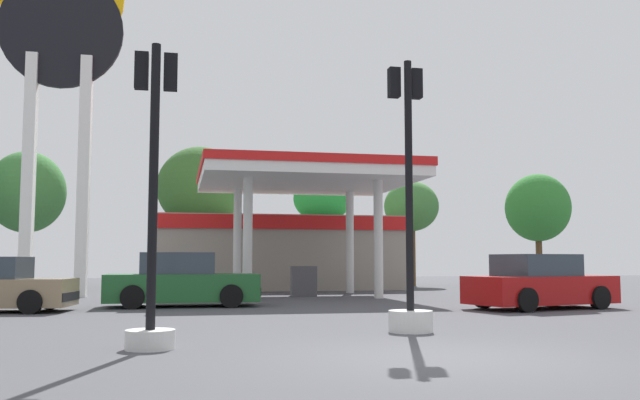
{
  "coord_description": "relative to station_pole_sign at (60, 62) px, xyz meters",
  "views": [
    {
      "loc": [
        -3.54,
        -8.81,
        1.31
      ],
      "look_at": [
        0.98,
        12.9,
        3.27
      ],
      "focal_mm": 38.41,
      "sensor_mm": 36.0,
      "label": 1
    }
  ],
  "objects": [
    {
      "name": "tree_1",
      "position": [
        -2.86,
        9.17,
        -3.97
      ],
      "size": [
        3.65,
        3.65,
        6.57
      ],
      "color": "brown",
      "rests_on": "ground"
    },
    {
      "name": "tree_5",
      "position": [
        23.96,
        8.89,
        -4.32
      ],
      "size": [
        3.58,
        3.58,
        6.12
      ],
      "color": "brown",
      "rests_on": "ground"
    },
    {
      "name": "traffic_signal_2",
      "position": [
        3.94,
        -15.25,
        -6.86
      ],
      "size": [
        0.73,
        0.73,
        4.62
      ],
      "color": "silver",
      "rests_on": "ground"
    },
    {
      "name": "station_pole_sign",
      "position": [
        0.0,
        0.0,
        0.0
      ],
      "size": [
        4.39,
        0.56,
        13.27
      ],
      "color": "white",
      "rests_on": "ground"
    },
    {
      "name": "tree_4",
      "position": [
        16.31,
        8.21,
        -4.45
      ],
      "size": [
        2.86,
        2.86,
        5.46
      ],
      "color": "brown",
      "rests_on": "ground"
    },
    {
      "name": "car_2",
      "position": [
        4.46,
        -5.76,
        -7.85
      ],
      "size": [
        4.31,
        2.01,
        1.54
      ],
      "color": "black",
      "rests_on": "ground"
    },
    {
      "name": "traffic_signal_3",
      "position": [
        8.52,
        -13.72,
        -7.06
      ],
      "size": [
        0.81,
        0.81,
        5.08
      ],
      "color": "silver",
      "rests_on": "ground"
    },
    {
      "name": "gas_station",
      "position": [
        8.89,
        5.44,
        -6.53
      ],
      "size": [
        10.98,
        14.4,
        4.76
      ],
      "color": "gray",
      "rests_on": "ground"
    },
    {
      "name": "ground_plane",
      "position": [
        7.86,
        -17.02,
        -8.55
      ],
      "size": [
        90.0,
        90.0,
        0.0
      ],
      "primitive_type": "plane",
      "color": "#47474C",
      "rests_on": "ground"
    },
    {
      "name": "car_1",
      "position": [
        13.99,
        -8.71,
        -7.88
      ],
      "size": [
        4.41,
        2.65,
        1.48
      ],
      "color": "black",
      "rests_on": "ground"
    },
    {
      "name": "tree_3",
      "position": [
        11.6,
        8.59,
        -4.08
      ],
      "size": [
        3.0,
        3.0,
        5.72
      ],
      "color": "brown",
      "rests_on": "ground"
    },
    {
      "name": "tree_2",
      "position": [
        5.39,
        9.8,
        -3.5
      ],
      "size": [
        4.39,
        4.39,
        7.17
      ],
      "color": "brown",
      "rests_on": "ground"
    }
  ]
}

